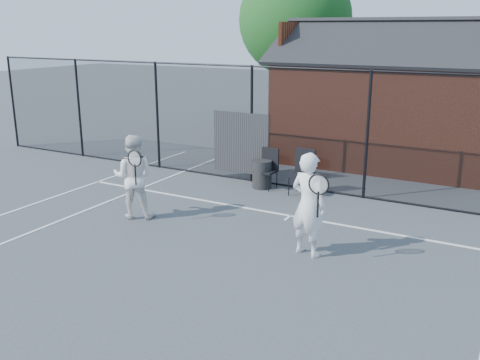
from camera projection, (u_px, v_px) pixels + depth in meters
The scene contains 10 objects.
ground at pixel (219, 269), 8.93m from camera, with size 80.00×80.00×0.00m, color #3E4347.
court_lines at pixel (172, 303), 7.82m from camera, with size 11.02×18.00×0.01m.
fence at pixel (314, 133), 12.89m from camera, with size 22.04×3.00×3.00m.
clubhouse at pixel (389, 108), 15.85m from camera, with size 6.50×4.36×4.19m.
tree_left at pixel (295, 20), 21.25m from camera, with size 4.48×4.48×6.44m.
player_front at pixel (308, 204), 9.28m from camera, with size 0.87×0.69×1.86m.
player_back at pixel (134, 177), 11.19m from camera, with size 1.07×0.98×1.78m.
chair_left at pixel (266, 169), 13.31m from camera, with size 0.47×0.49×0.98m, color black.
chair_right at pixel (301, 173), 12.79m from camera, with size 0.52×0.54×1.07m, color black.
waste_bin at pixel (262, 174), 13.40m from camera, with size 0.49×0.49×0.71m, color #262626.
Camera 1 is at (4.25, -7.00, 3.89)m, focal length 40.00 mm.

